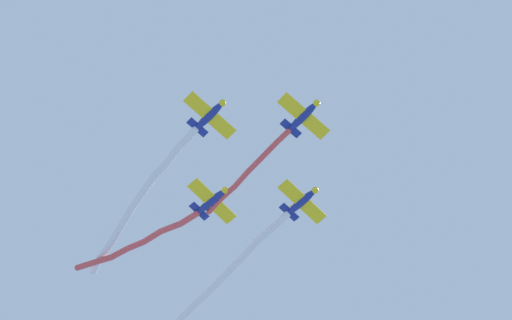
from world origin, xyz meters
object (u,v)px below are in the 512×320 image
Objects in this scene: airplane_left_wing at (302,201)px; airplane_right_wing at (210,115)px; airplane_lead at (303,116)px; airplane_slot at (212,201)px.

airplane_right_wing is (-8.74, 10.94, 0.70)m from airplane_left_wing.
airplane_lead reaches higher than airplane_left_wing.
airplane_left_wing is 1.02× the size of airplane_slot.
airplane_left_wing is 9.90m from airplane_slot.
airplane_right_wing is at bearing -132.62° from airplane_lead.
airplane_lead is 9.91m from airplane_left_wing.
airplane_slot is at bearing -135.71° from airplane_left_wing.
airplane_right_wing is 1.03× the size of airplane_slot.
airplane_lead is 9.90m from airplane_right_wing.
airplane_left_wing is at bearing 90.74° from airplane_right_wing.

